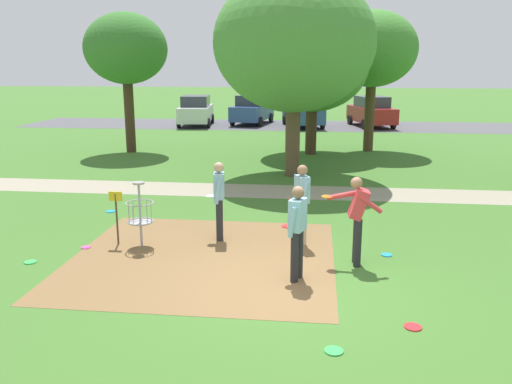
# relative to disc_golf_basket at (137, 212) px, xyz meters

# --- Properties ---
(ground_plane) EXTENTS (160.00, 160.00, 0.00)m
(ground_plane) POSITION_rel_disc_golf_basket_xyz_m (3.25, -1.72, -0.75)
(ground_plane) COLOR #3D6B28
(dirt_tee_pad) EXTENTS (5.16, 5.00, 0.01)m
(dirt_tee_pad) POSITION_rel_disc_golf_basket_xyz_m (1.48, -0.50, -0.75)
(dirt_tee_pad) COLOR brown
(dirt_tee_pad) RESTS_ON ground
(disc_golf_basket) EXTENTS (0.98, 0.58, 1.39)m
(disc_golf_basket) POSITION_rel_disc_golf_basket_xyz_m (0.00, 0.00, 0.00)
(disc_golf_basket) COLOR #9E9EA3
(disc_golf_basket) RESTS_ON ground
(player_foreground_watching) EXTENTS (0.45, 0.49, 1.71)m
(player_foreground_watching) POSITION_rel_disc_golf_basket_xyz_m (3.38, 0.57, 0.21)
(player_foreground_watching) COLOR tan
(player_foreground_watching) RESTS_ON ground
(player_throwing) EXTENTS (0.44, 0.50, 1.71)m
(player_throwing) POSITION_rel_disc_golf_basket_xyz_m (3.36, -1.39, 0.21)
(player_throwing) COLOR #232328
(player_throwing) RESTS_ON ground
(player_waiting_left) EXTENTS (0.42, 0.49, 1.71)m
(player_waiting_left) POSITION_rel_disc_golf_basket_xyz_m (1.60, 0.66, 0.21)
(player_waiting_left) COLOR #232328
(player_waiting_left) RESTS_ON ground
(player_waiting_right) EXTENTS (1.12, 0.46, 1.71)m
(player_waiting_right) POSITION_rel_disc_golf_basket_xyz_m (4.46, -0.52, 0.23)
(player_waiting_right) COLOR #232328
(player_waiting_right) RESTS_ON ground
(frisbee_near_basket) EXTENTS (0.26, 0.26, 0.02)m
(frisbee_near_basket) POSITION_rel_disc_golf_basket_xyz_m (5.13, -2.97, -0.74)
(frisbee_near_basket) COLOR red
(frisbee_near_basket) RESTS_ON ground
(frisbee_by_tee) EXTENTS (0.22, 0.22, 0.02)m
(frisbee_by_tee) POSITION_rel_disc_golf_basket_xyz_m (5.12, 0.04, -0.74)
(frisbee_by_tee) COLOR #1E93DB
(frisbee_by_tee) RESTS_ON ground
(frisbee_mid_grass) EXTENTS (0.23, 0.23, 0.02)m
(frisbee_mid_grass) POSITION_rel_disc_golf_basket_xyz_m (-1.61, 2.49, -0.74)
(frisbee_mid_grass) COLOR #1E93DB
(frisbee_mid_grass) RESTS_ON ground
(frisbee_far_left) EXTENTS (0.24, 0.24, 0.02)m
(frisbee_far_left) POSITION_rel_disc_golf_basket_xyz_m (-1.79, -1.16, -0.74)
(frisbee_far_left) COLOR green
(frisbee_far_left) RESTS_ON ground
(frisbee_far_right) EXTENTS (0.26, 0.26, 0.02)m
(frisbee_far_right) POSITION_rel_disc_golf_basket_xyz_m (3.96, -3.76, -0.74)
(frisbee_far_right) COLOR green
(frisbee_far_right) RESTS_ON ground
(frisbee_scattered_a) EXTENTS (0.20, 0.20, 0.02)m
(frisbee_scattered_a) POSITION_rel_disc_golf_basket_xyz_m (-1.08, -0.23, -0.74)
(frisbee_scattered_a) COLOR #E53D99
(frisbee_scattered_a) RESTS_ON ground
(tree_near_left) EXTENTS (5.30, 5.30, 6.67)m
(tree_near_left) POSITION_rel_disc_golf_basket_xyz_m (2.85, 7.64, 3.65)
(tree_near_left) COLOR brown
(tree_near_left) RESTS_ON ground
(tree_near_right) EXTENTS (4.68, 4.68, 5.77)m
(tree_near_right) POSITION_rel_disc_golf_basket_xyz_m (3.42, 12.25, 3.02)
(tree_near_right) COLOR #422D1E
(tree_near_right) RESTS_ON ground
(tree_mid_center) EXTENTS (3.76, 3.76, 5.96)m
(tree_mid_center) POSITION_rel_disc_golf_basket_xyz_m (5.94, 13.35, 3.58)
(tree_mid_center) COLOR #4C3823
(tree_mid_center) RESTS_ON ground
(tree_mid_right) EXTENTS (3.47, 3.47, 5.85)m
(tree_mid_right) POSITION_rel_disc_golf_basket_xyz_m (-4.38, 11.89, 3.58)
(tree_mid_right) COLOR #422D1E
(tree_mid_right) RESTS_ON ground
(parking_lot_strip) EXTENTS (36.00, 6.00, 0.01)m
(parking_lot_strip) POSITION_rel_disc_golf_basket_xyz_m (3.25, 22.98, -0.75)
(parking_lot_strip) COLOR #4C4C51
(parking_lot_strip) RESTS_ON ground
(parked_car_leftmost) EXTENTS (2.30, 4.36, 1.84)m
(parked_car_leftmost) POSITION_rel_disc_golf_basket_xyz_m (-3.84, 22.20, 0.17)
(parked_car_leftmost) COLOR silver
(parked_car_leftmost) RESTS_ON ground
(parked_car_center_left) EXTENTS (2.48, 4.44, 1.84)m
(parked_car_center_left) POSITION_rel_disc_golf_basket_xyz_m (-0.45, 23.41, 0.17)
(parked_car_center_left) COLOR #2D4784
(parked_car_center_left) RESTS_ON ground
(parked_car_center_right) EXTENTS (2.76, 4.51, 1.84)m
(parked_car_center_right) POSITION_rel_disc_golf_basket_xyz_m (2.81, 22.27, 0.17)
(parked_car_center_right) COLOR #2D4784
(parked_car_center_right) RESTS_ON ground
(parked_car_rightmost) EXTENTS (2.82, 4.52, 1.84)m
(parked_car_rightmost) POSITION_rel_disc_golf_basket_xyz_m (6.96, 22.81, 0.17)
(parked_car_rightmost) COLOR maroon
(parked_car_rightmost) RESTS_ON ground
(gravel_path) EXTENTS (40.00, 1.73, 0.00)m
(gravel_path) POSITION_rel_disc_golf_basket_xyz_m (3.25, 5.23, -0.75)
(gravel_path) COLOR gray
(gravel_path) RESTS_ON ground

